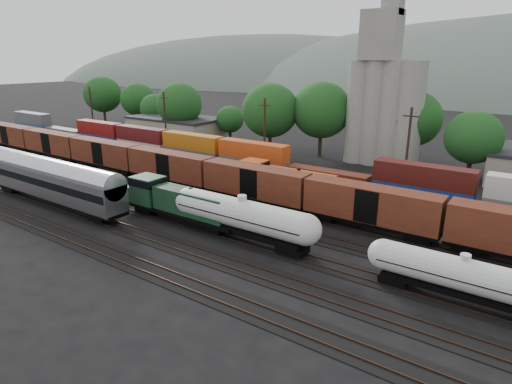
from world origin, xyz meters
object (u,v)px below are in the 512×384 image
Objects in this scene: passenger_coach at (50,178)px; orange_locomotive at (280,179)px; grain_silo at (383,101)px; tank_car_a at (242,216)px; green_locomotive at (173,200)px.

orange_locomotive is (22.26, 20.00, -1.21)m from passenger_coach.
grain_silo is at bearing 59.58° from passenger_coach.
tank_car_a is at bearing -72.66° from orange_locomotive.
green_locomotive is 0.98× the size of orange_locomotive.
passenger_coach is (-26.95, -5.00, 0.87)m from tank_car_a.
tank_car_a is 15.72m from orange_locomotive.
passenger_coach is at bearing -169.49° from tank_car_a.
tank_car_a reaches higher than green_locomotive.
passenger_coach is at bearing -120.42° from grain_silo.
passenger_coach reaches higher than tank_car_a.
passenger_coach reaches higher than green_locomotive.
tank_car_a is at bearing -90.09° from grain_silo.
tank_car_a is at bearing 10.51° from passenger_coach.
orange_locomotive is at bearing 70.25° from green_locomotive.
green_locomotive is 15.94m from orange_locomotive.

